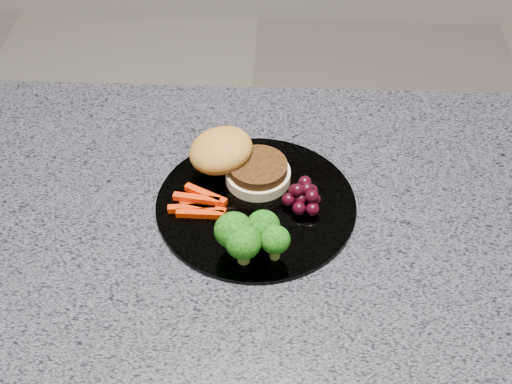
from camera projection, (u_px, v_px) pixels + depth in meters
countertop at (197, 237)px, 0.92m from camera, size 1.20×0.60×0.04m
plate at (256, 205)px, 0.92m from camera, size 0.26×0.26×0.01m
burger at (234, 161)px, 0.95m from camera, size 0.15×0.12×0.05m
carrot_sticks at (200, 204)px, 0.91m from camera, size 0.08×0.05×0.02m
broccoli at (250, 235)px, 0.84m from camera, size 0.09×0.07×0.06m
grape_bunch at (304, 196)px, 0.91m from camera, size 0.05×0.05×0.03m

